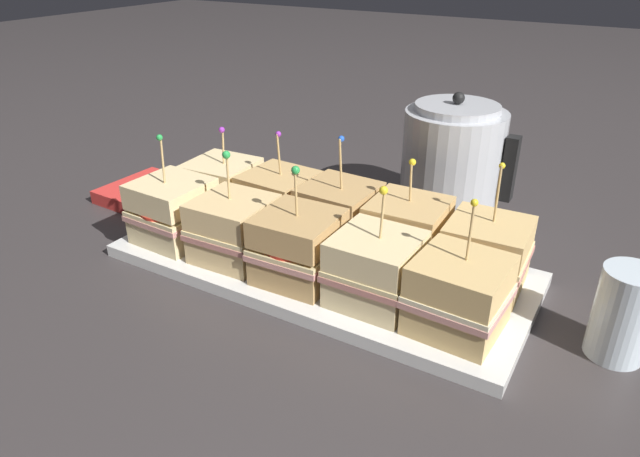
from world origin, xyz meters
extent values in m
plane|color=#383333|center=(0.00, 0.00, 0.00)|extent=(6.00, 6.00, 0.00)
cube|color=silver|center=(0.00, 0.00, 0.01)|extent=(0.60, 0.26, 0.01)
cube|color=silver|center=(0.00, 0.00, 0.01)|extent=(0.60, 0.26, 0.01)
cube|color=beige|center=(-0.23, -0.06, 0.04)|extent=(0.11, 0.11, 0.04)
cube|color=tan|center=(-0.23, -0.06, 0.06)|extent=(0.11, 0.11, 0.01)
cube|color=beige|center=(-0.23, -0.06, 0.07)|extent=(0.11, 0.11, 0.01)
cylinder|color=red|center=(-0.23, -0.08, 0.07)|extent=(0.07, 0.07, 0.00)
cube|color=beige|center=(-0.23, -0.06, 0.09)|extent=(0.11, 0.11, 0.04)
cylinder|color=tan|center=(-0.23, -0.06, 0.14)|extent=(0.00, 0.01, 0.08)
sphere|color=green|center=(-0.23, -0.06, 0.18)|extent=(0.01, 0.01, 0.01)
cube|color=#DBB77A|center=(-0.11, -0.06, 0.04)|extent=(0.10, 0.10, 0.04)
cube|color=tan|center=(-0.11, -0.06, 0.06)|extent=(0.11, 0.11, 0.01)
cube|color=beige|center=(-0.11, -0.06, 0.07)|extent=(0.11, 0.11, 0.01)
cube|color=#E8C281|center=(-0.11, -0.06, 0.09)|extent=(0.10, 0.10, 0.04)
cylinder|color=tan|center=(-0.12, -0.05, 0.14)|extent=(0.00, 0.00, 0.08)
sphere|color=green|center=(-0.12, -0.05, 0.17)|extent=(0.01, 0.01, 0.01)
cube|color=tan|center=(0.00, -0.06, 0.04)|extent=(0.11, 0.11, 0.04)
cube|color=tan|center=(0.00, -0.06, 0.06)|extent=(0.11, 0.11, 0.01)
cube|color=beige|center=(0.00, -0.06, 0.07)|extent=(0.11, 0.11, 0.01)
cylinder|color=red|center=(0.00, -0.08, 0.07)|extent=(0.07, 0.07, 0.00)
cube|color=tan|center=(0.00, -0.06, 0.09)|extent=(0.11, 0.11, 0.04)
cylinder|color=tan|center=(0.00, -0.06, 0.14)|extent=(0.00, 0.01, 0.08)
sphere|color=green|center=(0.00, -0.06, 0.18)|extent=(0.01, 0.01, 0.01)
cube|color=beige|center=(0.11, -0.05, 0.04)|extent=(0.10, 0.10, 0.04)
cube|color=tan|center=(0.11, -0.05, 0.06)|extent=(0.11, 0.11, 0.01)
cube|color=beige|center=(0.11, -0.05, 0.07)|extent=(0.11, 0.11, 0.01)
cube|color=beige|center=(0.11, -0.05, 0.09)|extent=(0.10, 0.10, 0.04)
cylinder|color=tan|center=(0.12, -0.05, 0.14)|extent=(0.00, 0.01, 0.07)
sphere|color=yellow|center=(0.12, -0.05, 0.17)|extent=(0.01, 0.01, 0.01)
cube|color=tan|center=(0.22, -0.06, 0.04)|extent=(0.11, 0.11, 0.04)
cube|color=tan|center=(0.22, -0.06, 0.06)|extent=(0.11, 0.11, 0.01)
cube|color=beige|center=(0.22, -0.06, 0.07)|extent=(0.11, 0.11, 0.01)
cube|color=#E0B771|center=(0.22, -0.06, 0.09)|extent=(0.11, 0.11, 0.04)
cylinder|color=tan|center=(0.22, -0.05, 0.14)|extent=(0.00, 0.01, 0.08)
sphere|color=yellow|center=(0.22, -0.05, 0.18)|extent=(0.01, 0.01, 0.01)
cube|color=beige|center=(-0.22, 0.05, 0.04)|extent=(0.11, 0.11, 0.04)
cube|color=#B26B60|center=(-0.22, 0.05, 0.06)|extent=(0.11, 0.11, 0.01)
cube|color=beige|center=(-0.22, 0.05, 0.07)|extent=(0.11, 0.11, 0.01)
cube|color=beige|center=(-0.22, 0.05, 0.09)|extent=(0.11, 0.11, 0.04)
cylinder|color=tan|center=(-0.21, 0.05, 0.13)|extent=(0.00, 0.01, 0.07)
sphere|color=purple|center=(-0.21, 0.05, 0.16)|extent=(0.01, 0.01, 0.01)
cube|color=tan|center=(-0.11, 0.06, 0.04)|extent=(0.11, 0.11, 0.04)
cube|color=tan|center=(-0.11, 0.06, 0.06)|extent=(0.11, 0.11, 0.01)
cube|color=beige|center=(-0.11, 0.06, 0.07)|extent=(0.11, 0.11, 0.01)
cube|color=tan|center=(-0.11, 0.06, 0.09)|extent=(0.11, 0.11, 0.04)
cylinder|color=tan|center=(-0.11, 0.06, 0.14)|extent=(0.00, 0.01, 0.08)
sphere|color=purple|center=(-0.11, 0.06, 0.17)|extent=(0.01, 0.01, 0.01)
cube|color=tan|center=(0.00, 0.06, 0.04)|extent=(0.11, 0.11, 0.04)
cube|color=#B26B60|center=(0.00, 0.06, 0.06)|extent=(0.11, 0.11, 0.01)
cube|color=beige|center=(0.00, 0.06, 0.07)|extent=(0.11, 0.11, 0.01)
cylinder|color=red|center=(0.00, 0.04, 0.07)|extent=(0.06, 0.06, 0.00)
cube|color=tan|center=(0.00, 0.06, 0.09)|extent=(0.11, 0.11, 0.04)
cylinder|color=tan|center=(0.01, 0.05, 0.15)|extent=(0.00, 0.01, 0.09)
sphere|color=blue|center=(0.01, 0.05, 0.19)|extent=(0.01, 0.01, 0.01)
cube|color=tan|center=(0.11, 0.05, 0.04)|extent=(0.10, 0.10, 0.04)
cube|color=#B26B60|center=(0.11, 0.05, 0.06)|extent=(0.11, 0.11, 0.01)
cube|color=beige|center=(0.11, 0.05, 0.07)|extent=(0.11, 0.11, 0.01)
cylinder|color=red|center=(0.11, 0.04, 0.07)|extent=(0.06, 0.06, 0.00)
cube|color=tan|center=(0.11, 0.05, 0.09)|extent=(0.10, 0.10, 0.04)
cylinder|color=tan|center=(0.11, 0.06, 0.14)|extent=(0.00, 0.01, 0.07)
sphere|color=yellow|center=(0.11, 0.06, 0.17)|extent=(0.01, 0.01, 0.01)
cube|color=tan|center=(0.22, 0.06, 0.04)|extent=(0.11, 0.11, 0.04)
cube|color=tan|center=(0.22, 0.06, 0.06)|extent=(0.11, 0.11, 0.01)
cube|color=beige|center=(0.22, 0.06, 0.07)|extent=(0.11, 0.11, 0.01)
cube|color=#E0B771|center=(0.22, 0.06, 0.09)|extent=(0.11, 0.11, 0.04)
cylinder|color=tan|center=(0.22, 0.06, 0.14)|extent=(0.00, 0.01, 0.09)
sphere|color=yellow|center=(0.22, 0.06, 0.19)|extent=(0.01, 0.01, 0.01)
cylinder|color=#B7BABF|center=(0.09, 0.29, 0.09)|extent=(0.17, 0.17, 0.18)
cylinder|color=#B7BABF|center=(0.09, 0.29, 0.19)|extent=(0.14, 0.14, 0.01)
sphere|color=black|center=(0.09, 0.29, 0.20)|extent=(0.02, 0.02, 0.02)
cube|color=black|center=(0.19, 0.29, 0.10)|extent=(0.02, 0.02, 0.11)
cylinder|color=silver|center=(0.39, 0.01, 0.06)|extent=(0.07, 0.07, 0.11)
cube|color=red|center=(-0.40, 0.06, 0.01)|extent=(0.15, 0.15, 0.02)
camera|label=1|loc=(0.37, -0.62, 0.43)|focal=32.00mm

